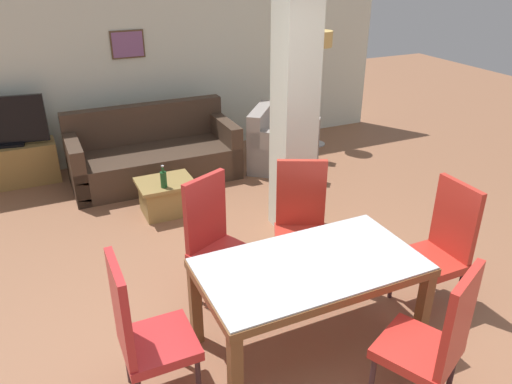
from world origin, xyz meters
TOP-DOWN VIEW (x-y plane):
  - ground_plane at (0.00, 0.00)m, footprint 18.00×18.00m
  - back_wall at (-0.00, 4.38)m, footprint 7.20×0.09m
  - divider_pillar at (0.77, 1.67)m, footprint 0.36×0.36m
  - dining_table at (0.00, 0.00)m, footprint 1.59×0.87m
  - dining_chair_head_left at (-1.21, 0.00)m, footprint 0.46×0.46m
  - dining_chair_near_right at (0.40, -0.83)m, footprint 0.61×0.61m
  - dining_chair_far_left at (-0.40, 0.86)m, footprint 0.61×0.61m
  - dining_chair_far_right at (0.40, 0.83)m, footprint 0.61×0.61m
  - dining_chair_head_right at (1.22, 0.00)m, footprint 0.46×0.46m
  - sofa at (-0.26, 3.54)m, footprint 2.10×0.94m
  - armchair at (1.42, 3.15)m, footprint 1.19×1.19m
  - coffee_table at (-0.38, 2.53)m, footprint 0.62×0.51m
  - bottle at (-0.43, 2.38)m, footprint 0.07×0.07m
  - tv_stand at (-1.95, 4.10)m, footprint 1.11×0.40m
  - tv_screen at (-1.95, 4.10)m, footprint 1.02×0.26m
  - floor_lamp at (2.32, 3.72)m, footprint 0.32×0.32m

SIDE VIEW (x-z plane):
  - ground_plane at x=0.00m, z-range 0.00..0.00m
  - coffee_table at x=-0.38m, z-range 0.01..0.39m
  - tv_stand at x=-1.95m, z-range 0.00..0.52m
  - armchair at x=1.42m, z-range -0.12..0.70m
  - sofa at x=-0.26m, z-range -0.15..0.76m
  - bottle at x=-0.43m, z-range 0.36..0.61m
  - dining_chair_head_left at x=-1.21m, z-range 0.02..1.12m
  - dining_chair_near_right at x=0.40m, z-range 0.02..1.12m
  - dining_chair_far_left at x=-0.40m, z-range 0.02..1.12m
  - dining_chair_far_right at x=0.40m, z-range 0.02..1.12m
  - dining_chair_head_right at x=1.22m, z-range 0.02..1.12m
  - dining_table at x=0.00m, z-range 0.21..0.95m
  - tv_screen at x=-1.95m, z-range 0.51..1.13m
  - divider_pillar at x=0.77m, z-range 0.00..2.70m
  - back_wall at x=0.00m, z-range 0.00..2.70m
  - floor_lamp at x=2.32m, z-range 0.58..2.27m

